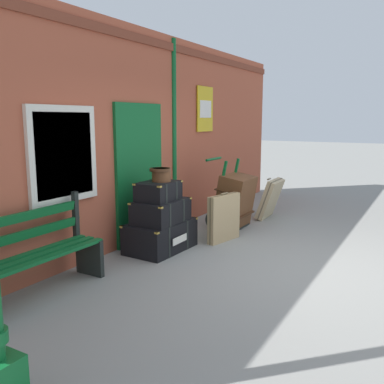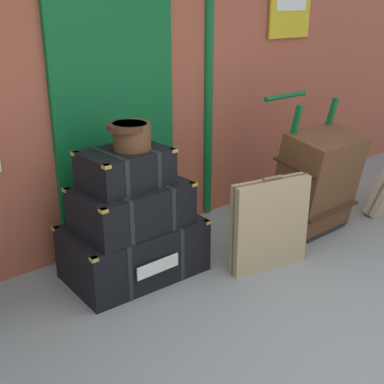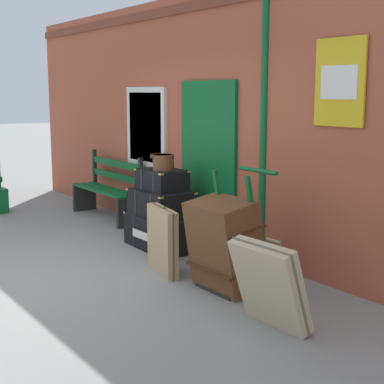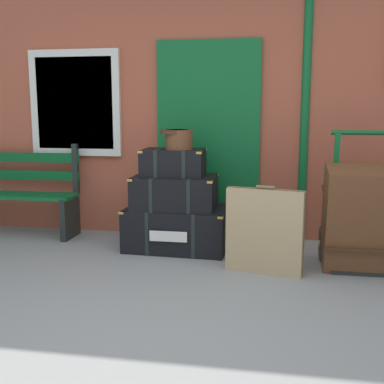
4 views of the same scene
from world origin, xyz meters
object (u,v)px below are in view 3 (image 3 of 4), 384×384
(round_hatbox, at_px, (163,161))
(suitcase_umber, at_px, (162,241))
(steamer_trunk_top, at_px, (162,180))
(porters_trolley, at_px, (238,261))
(large_brown_trunk, at_px, (225,245))
(steamer_trunk_base, at_px, (164,231))
(steamer_trunk_middle, at_px, (161,203))
(suitcase_charcoal, at_px, (270,285))
(platform_bench, at_px, (109,190))

(round_hatbox, xyz_separation_m, suitcase_umber, (0.86, -0.57, -0.75))
(steamer_trunk_top, bearing_deg, porters_trolley, -7.10)
(porters_trolley, height_order, large_brown_trunk, porters_trolley)
(steamer_trunk_base, relative_size, steamer_trunk_top, 1.66)
(steamer_trunk_middle, height_order, suitcase_charcoal, suitcase_charcoal)
(steamer_trunk_middle, distance_m, porters_trolley, 1.78)
(large_brown_trunk, height_order, suitcase_charcoal, large_brown_trunk)
(large_brown_trunk, bearing_deg, suitcase_umber, -167.09)
(platform_bench, distance_m, round_hatbox, 2.13)
(platform_bench, height_order, steamer_trunk_base, platform_bench)
(porters_trolley, xyz_separation_m, suitcase_umber, (-0.84, -0.37, 0.09))
(platform_bench, distance_m, steamer_trunk_middle, 2.00)
(steamer_trunk_base, xyz_separation_m, large_brown_trunk, (1.72, -0.39, 0.26))
(steamer_trunk_base, height_order, steamer_trunk_top, steamer_trunk_top)
(platform_bench, xyz_separation_m, round_hatbox, (2.01, -0.27, 0.67))
(suitcase_umber, relative_size, suitcase_charcoal, 1.00)
(steamer_trunk_middle, relative_size, porters_trolley, 0.68)
(platform_bench, bearing_deg, suitcase_charcoal, -11.38)
(steamer_trunk_middle, xyz_separation_m, suitcase_umber, (0.90, -0.56, -0.22))
(porters_trolley, xyz_separation_m, large_brown_trunk, (-0.00, -0.17, 0.20))
(round_hatbox, bearing_deg, suitcase_charcoal, -14.11)
(platform_bench, xyz_separation_m, large_brown_trunk, (3.72, -0.65, 0.02))
(platform_bench, distance_m, suitcase_umber, 2.99)
(platform_bench, distance_m, steamer_trunk_base, 2.03)
(round_hatbox, distance_m, suitcase_charcoal, 2.85)
(porters_trolley, height_order, suitcase_charcoal, porters_trolley)
(steamer_trunk_base, relative_size, porters_trolley, 0.86)
(steamer_trunk_top, bearing_deg, steamer_trunk_middle, -57.14)
(platform_bench, bearing_deg, steamer_trunk_base, -7.26)
(steamer_trunk_middle, height_order, porters_trolley, porters_trolley)
(steamer_trunk_middle, xyz_separation_m, suitcase_charcoal, (2.70, -0.66, -0.20))
(steamer_trunk_middle, bearing_deg, steamer_trunk_base, 54.61)
(porters_trolley, bearing_deg, suitcase_umber, -156.43)
(platform_bench, relative_size, steamer_trunk_middle, 1.96)
(platform_bench, height_order, porters_trolley, porters_trolley)
(steamer_trunk_base, bearing_deg, round_hatbox, -54.99)
(round_hatbox, bearing_deg, porters_trolley, -6.82)
(round_hatbox, bearing_deg, suitcase_umber, -33.48)
(steamer_trunk_base, xyz_separation_m, porters_trolley, (1.72, -0.22, 0.06))
(steamer_trunk_middle, bearing_deg, suitcase_umber, -31.92)
(steamer_trunk_middle, relative_size, suitcase_charcoal, 1.07)
(round_hatbox, height_order, suitcase_charcoal, round_hatbox)
(steamer_trunk_base, height_order, porters_trolley, porters_trolley)
(platform_bench, distance_m, large_brown_trunk, 3.77)
(platform_bench, bearing_deg, round_hatbox, -7.66)
(steamer_trunk_middle, bearing_deg, steamer_trunk_top, 122.86)
(round_hatbox, height_order, large_brown_trunk, round_hatbox)
(steamer_trunk_top, xyz_separation_m, large_brown_trunk, (1.76, -0.39, -0.40))
(porters_trolley, bearing_deg, steamer_trunk_base, 172.71)
(steamer_trunk_base, bearing_deg, suitcase_charcoal, -14.37)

